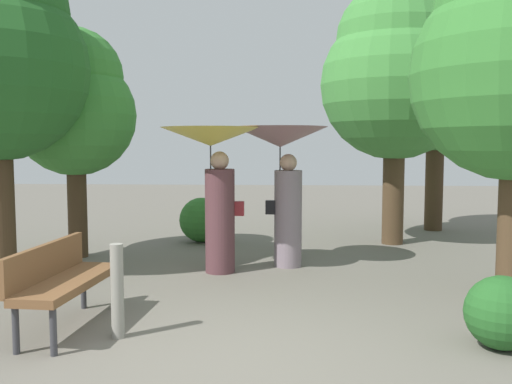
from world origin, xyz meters
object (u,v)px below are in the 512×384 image
person_right (283,161)px  tree_mid_right (396,71)px  park_bench (61,277)px  path_marker_post (117,291)px  person_left (214,165)px  tree_mid_left (75,104)px  tree_near_right (437,87)px

person_right → tree_mid_right: 3.18m
person_right → tree_mid_right: size_ratio=0.44×
person_right → park_bench: (-2.10, -2.92, -1.03)m
tree_mid_right → path_marker_post: size_ratio=5.27×
park_bench → tree_mid_right: 6.87m
person_left → tree_mid_left: size_ratio=0.56×
tree_mid_right → path_marker_post: tree_mid_right is taller
person_left → path_marker_post: 2.95m
tree_mid_left → person_left: bearing=-22.0°
person_right → tree_mid_left: bearing=73.4°
park_bench → tree_near_right: bearing=-34.6°
park_bench → tree_near_right: 8.74m
tree_mid_left → path_marker_post: 4.51m
person_right → path_marker_post: (-1.48, -3.14, -1.10)m
tree_near_right → tree_mid_right: (-1.15, -1.66, 0.11)m
person_left → tree_near_right: 5.94m
tree_near_right → tree_mid_left: (-6.37, -3.16, -0.53)m
person_left → person_right: person_right is taller
tree_mid_left → tree_mid_right: (5.23, 1.49, 0.65)m
person_left → person_right: (0.94, 0.44, 0.05)m
person_left → tree_mid_left: (-2.32, 0.94, 0.93)m
tree_mid_left → path_marker_post: bearing=-63.9°
tree_mid_right → person_right: bearing=-134.7°
person_left → tree_near_right: bearing=-52.7°
path_marker_post → person_left: bearing=78.7°
person_right → tree_mid_left: 3.41m
tree_near_right → path_marker_post: (-4.59, -6.79, -2.52)m
person_right → park_bench: person_right is taller
tree_mid_right → tree_mid_left: bearing=-164.1°
person_left → park_bench: 2.91m
path_marker_post → park_bench: bearing=160.8°
person_left → tree_near_right: (4.06, 4.09, 1.46)m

